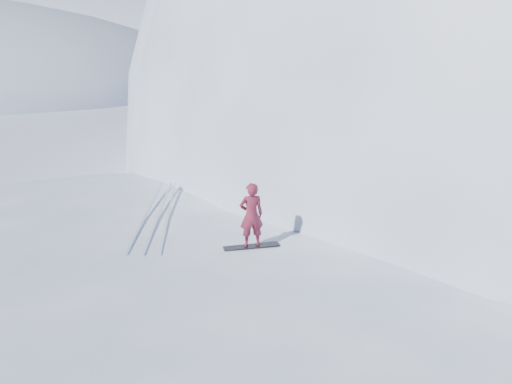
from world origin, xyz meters
TOP-DOWN VIEW (x-y plane):
  - near_ridge at (1.00, 3.00)m, footprint 36.00×28.00m
  - peak_shoulder at (10.00, 20.00)m, footprint 28.00×24.00m
  - far_ridge_c at (-40.00, 110.00)m, footprint 140.00×90.00m
  - wind_bumps at (-0.56, 2.12)m, footprint 16.00×14.40m
  - snowboard at (2.10, 3.59)m, footprint 1.40×0.71m
  - snowboarder at (2.10, 3.59)m, footprint 0.69×0.56m
  - board_tracks at (-0.92, 5.75)m, footprint 1.76×5.94m

SIDE VIEW (x-z plane):
  - near_ridge at x=1.00m, z-range -2.40..2.40m
  - peak_shoulder at x=10.00m, z-range -9.00..9.00m
  - far_ridge_c at x=-40.00m, z-range -18.00..18.00m
  - wind_bumps at x=-0.56m, z-range -0.50..0.50m
  - snowboard at x=2.10m, z-range 2.40..2.42m
  - board_tracks at x=-0.92m, z-range 2.40..2.44m
  - snowboarder at x=2.10m, z-range 2.42..4.04m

